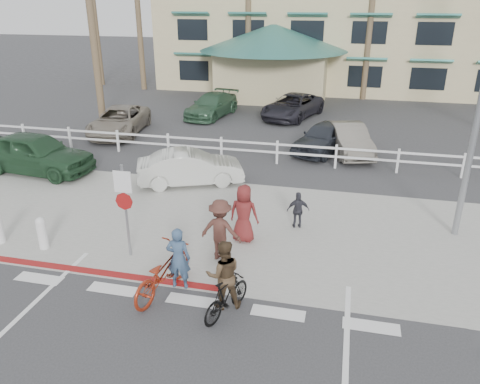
% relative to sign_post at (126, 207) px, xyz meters
% --- Properties ---
extents(ground, '(140.00, 140.00, 0.00)m').
position_rel_sign_post_xyz_m(ground, '(2.30, -2.20, -1.45)').
color(ground, '#333335').
extents(sidewalk_plaza, '(22.00, 7.00, 0.01)m').
position_rel_sign_post_xyz_m(sidewalk_plaza, '(2.30, 2.30, -1.44)').
color(sidewalk_plaza, gray).
rests_on(sidewalk_plaza, ground).
extents(cross_street, '(40.00, 5.00, 0.01)m').
position_rel_sign_post_xyz_m(cross_street, '(2.30, 6.30, -1.45)').
color(cross_street, '#333335').
rests_on(cross_street, ground).
extents(parking_lot, '(50.00, 16.00, 0.01)m').
position_rel_sign_post_xyz_m(parking_lot, '(2.30, 15.80, -1.45)').
color(parking_lot, '#333335').
rests_on(parking_lot, ground).
extents(curb_red, '(7.00, 0.25, 0.02)m').
position_rel_sign_post_xyz_m(curb_red, '(-0.70, -1.00, -1.44)').
color(curb_red, maroon).
rests_on(curb_red, ground).
extents(rail_fence, '(29.40, 0.16, 1.00)m').
position_rel_sign_post_xyz_m(rail_fence, '(2.80, 8.30, -0.95)').
color(rail_fence, silver).
rests_on(rail_fence, ground).
extents(building, '(28.00, 16.00, 11.30)m').
position_rel_sign_post_xyz_m(building, '(4.30, 28.80, 4.20)').
color(building, '#CBBB8B').
rests_on(building, ground).
extents(sign_post, '(0.50, 0.10, 2.90)m').
position_rel_sign_post_xyz_m(sign_post, '(0.00, 0.00, 0.00)').
color(sign_post, gray).
rests_on(sign_post, ground).
extents(bollard_0, '(0.26, 0.26, 0.95)m').
position_rel_sign_post_xyz_m(bollard_0, '(-2.50, -0.20, -0.97)').
color(bollard_0, silver).
rests_on(bollard_0, ground).
extents(palm_10, '(4.00, 4.00, 12.00)m').
position_rel_sign_post_xyz_m(palm_10, '(-7.70, 12.80, 4.55)').
color(palm_10, '#153819').
rests_on(palm_10, ground).
extents(bike_red, '(1.22, 2.27, 1.13)m').
position_rel_sign_post_xyz_m(bike_red, '(1.53, -1.42, -0.89)').
color(bike_red, maroon).
rests_on(bike_red, ground).
extents(rider_red, '(0.61, 0.43, 1.58)m').
position_rel_sign_post_xyz_m(rider_red, '(1.83, -1.12, -0.66)').
color(rider_red, '#334B6A').
rests_on(rider_red, ground).
extents(bike_black, '(0.99, 1.59, 0.93)m').
position_rel_sign_post_xyz_m(bike_black, '(3.19, -1.87, -0.99)').
color(bike_black, black).
rests_on(bike_black, ground).
extents(rider_black, '(0.97, 0.87, 1.64)m').
position_rel_sign_post_xyz_m(rider_black, '(3.05, -1.58, -0.63)').
color(rider_black, '#463422').
rests_on(rider_black, ground).
extents(pedestrian_a, '(1.16, 0.74, 1.70)m').
position_rel_sign_post_xyz_m(pedestrian_a, '(2.44, 0.40, -0.60)').
color(pedestrian_a, '#4B2A22').
rests_on(pedestrian_a, ground).
extents(pedestrian_child, '(0.72, 0.43, 1.15)m').
position_rel_sign_post_xyz_m(pedestrian_child, '(4.22, 2.67, -0.87)').
color(pedestrian_child, '#2E2E36').
rests_on(pedestrian_child, ground).
extents(pedestrian_b, '(0.87, 0.60, 1.70)m').
position_rel_sign_post_xyz_m(pedestrian_b, '(2.81, 1.51, -0.60)').
color(pedestrian_b, maroon).
rests_on(pedestrian_b, ground).
extents(car_white_sedan, '(4.10, 2.74, 1.28)m').
position_rel_sign_post_xyz_m(car_white_sedan, '(-0.08, 5.35, -0.81)').
color(car_white_sedan, beige).
rests_on(car_white_sedan, ground).
extents(car_red_compact, '(4.88, 2.37, 1.60)m').
position_rel_sign_post_xyz_m(car_red_compact, '(-6.41, 5.15, -0.65)').
color(car_red_compact, '#204127').
rests_on(car_red_compact, ground).
extents(lot_car_0, '(2.93, 5.10, 1.34)m').
position_rel_sign_post_xyz_m(lot_car_0, '(-5.81, 11.07, -0.78)').
color(lot_car_0, gray).
rests_on(lot_car_0, ground).
extents(lot_car_2, '(3.04, 4.25, 1.34)m').
position_rel_sign_post_xyz_m(lot_car_2, '(4.49, 10.44, -0.78)').
color(lot_car_2, '#252930').
rests_on(lot_car_2, ground).
extents(lot_car_3, '(2.45, 4.21, 1.31)m').
position_rel_sign_post_xyz_m(lot_car_3, '(5.55, 10.42, -0.79)').
color(lot_car_3, slate).
rests_on(lot_car_3, ground).
extents(lot_car_4, '(2.56, 4.70, 1.29)m').
position_rel_sign_post_xyz_m(lot_car_4, '(-2.30, 15.69, -0.80)').
color(lot_car_4, '#31553C').
rests_on(lot_car_4, ground).
extents(lot_car_5, '(3.57, 5.24, 1.33)m').
position_rel_sign_post_xyz_m(lot_car_5, '(2.30, 16.44, -0.78)').
color(lot_car_5, black).
rests_on(lot_car_5, ground).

